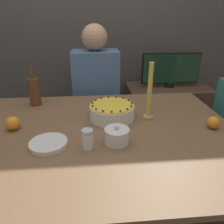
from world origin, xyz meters
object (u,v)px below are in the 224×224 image
object	(u,v)px
sugar_shaker	(88,139)
tv_monitor	(171,69)
cake	(112,111)
candle	(149,96)
sugar_bowl	(117,136)
person_man_blue_shirt	(97,106)
bottle	(34,91)

from	to	relation	value
sugar_shaker	tv_monitor	world-z (taller)	tv_monitor
cake	sugar_shaker	distance (m)	0.36
sugar_shaker	candle	bearing A→B (deg)	39.46
sugar_bowl	tv_monitor	distance (m)	1.43
sugar_bowl	candle	size ratio (longest dim) A/B	0.36
candle	person_man_blue_shirt	xyz separation A→B (m)	(-0.31, 0.66, -0.33)
cake	sugar_shaker	world-z (taller)	cake
sugar_shaker	bottle	xyz separation A→B (m)	(-0.38, 0.61, 0.05)
sugar_shaker	candle	world-z (taller)	candle
sugar_shaker	bottle	size ratio (longest dim) A/B	0.38
candle	bottle	bearing A→B (deg)	158.48
person_man_blue_shirt	tv_monitor	bearing A→B (deg)	-158.18
cake	candle	distance (m)	0.25
sugar_shaker	tv_monitor	bearing A→B (deg)	56.43
cake	bottle	xyz separation A→B (m)	(-0.53, 0.28, 0.06)
sugar_bowl	sugar_shaker	size ratio (longest dim) A/B	1.23
cake	person_man_blue_shirt	bearing A→B (deg)	97.85
tv_monitor	person_man_blue_shirt	bearing A→B (deg)	-158.18
bottle	person_man_blue_shirt	world-z (taller)	person_man_blue_shirt
bottle	tv_monitor	xyz separation A→B (m)	(1.23, 0.67, -0.03)
bottle	sugar_shaker	bearing A→B (deg)	-57.68
sugar_shaker	bottle	world-z (taller)	bottle
cake	person_man_blue_shirt	world-z (taller)	person_man_blue_shirt
candle	tv_monitor	bearing A→B (deg)	63.94
cake	candle	size ratio (longest dim) A/B	0.78
sugar_shaker	bottle	bearing A→B (deg)	122.32
cake	bottle	world-z (taller)	bottle
sugar_bowl	candle	xyz separation A→B (m)	(0.23, 0.27, 0.11)
cake	candle	bearing A→B (deg)	-5.66
tv_monitor	sugar_bowl	bearing A→B (deg)	-119.51
sugar_shaker	person_man_blue_shirt	xyz separation A→B (m)	(0.06, 0.96, -0.23)
sugar_shaker	tv_monitor	size ratio (longest dim) A/B	0.17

